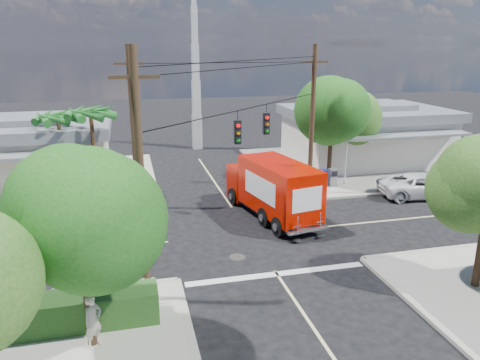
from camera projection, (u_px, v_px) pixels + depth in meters
name	position (u px, v px, depth m)	size (l,w,h in m)	color
ground	(250.00, 234.00, 23.01)	(120.00, 120.00, 0.00)	black
sidewalk_ne	(351.00, 166.00, 35.62)	(14.12, 14.12, 0.14)	#ABA59A
sidewalk_nw	(47.00, 185.00, 30.65)	(14.12, 14.12, 0.14)	#ABA59A
road_markings	(258.00, 246.00, 21.64)	(32.00, 32.00, 0.01)	beige
building_ne	(365.00, 133.00, 36.37)	(11.80, 10.20, 4.50)	silver
building_nw	(29.00, 149.00, 31.27)	(10.80, 10.20, 4.30)	beige
radio_tower	(196.00, 84.00, 40.19)	(0.80, 0.80, 17.00)	silver
tree_sw_front	(80.00, 216.00, 13.17)	(3.88, 3.78, 6.03)	#422D1C
tree_ne_front	(332.00, 113.00, 29.62)	(4.21, 4.14, 6.66)	#422D1C
tree_ne_back	(353.00, 116.00, 32.43)	(3.77, 3.66, 5.82)	#422D1C
palm_nw_front	(91.00, 115.00, 26.88)	(3.01, 3.08, 5.59)	#422D1C
palm_nw_back	(58.00, 119.00, 27.92)	(3.01, 3.08, 5.19)	#422D1C
utility_poles	(210.00, 136.00, 22.83)	(12.00, 10.68, 9.00)	#473321
picket_fence	(70.00, 300.00, 15.82)	(5.94, 0.06, 1.00)	silver
hedge_sw	(61.00, 313.00, 15.03)	(6.20, 1.20, 1.10)	#1C4519
vending_boxes	(322.00, 178.00, 30.08)	(1.90, 0.50, 1.10)	red
delivery_truck	(273.00, 189.00, 24.85)	(3.58, 7.54, 3.14)	black
parked_car	(421.00, 186.00, 28.40)	(2.36, 5.12, 1.42)	silver
pedestrian	(93.00, 321.00, 14.03)	(0.62, 0.41, 1.70)	beige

